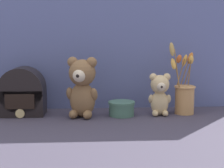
# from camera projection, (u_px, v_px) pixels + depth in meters

# --- Properties ---
(ground_plane) EXTENTS (4.00, 4.00, 0.00)m
(ground_plane) POSITION_uv_depth(u_px,v_px,m) (112.00, 116.00, 1.48)
(ground_plane) COLOR #3D3847
(backdrop_wall) EXTENTS (1.33, 0.02, 0.77)m
(backdrop_wall) POSITION_uv_depth(u_px,v_px,m) (110.00, 26.00, 1.59)
(backdrop_wall) COLOR slate
(backdrop_wall) RESTS_ON ground
(teddy_bear_large) EXTENTS (0.14, 0.13, 0.26)m
(teddy_bear_large) POSITION_uv_depth(u_px,v_px,m) (82.00, 86.00, 1.44)
(teddy_bear_large) COLOR olive
(teddy_bear_large) RESTS_ON ground
(teddy_bear_medium) EXTENTS (0.10, 0.09, 0.18)m
(teddy_bear_medium) POSITION_uv_depth(u_px,v_px,m) (160.00, 93.00, 1.47)
(teddy_bear_medium) COLOR #DBBC84
(teddy_bear_medium) RESTS_ON ground
(flower_vase) EXTENTS (0.13, 0.11, 0.32)m
(flower_vase) POSITION_uv_depth(u_px,v_px,m) (184.00, 94.00, 1.51)
(flower_vase) COLOR tan
(flower_vase) RESTS_ON ground
(vintage_radio) EXTENTS (0.19, 0.13, 0.21)m
(vintage_radio) POSITION_uv_depth(u_px,v_px,m) (23.00, 94.00, 1.48)
(vintage_radio) COLOR black
(vintage_radio) RESTS_ON ground
(decorative_tin_tall) EXTENTS (0.11, 0.11, 0.06)m
(decorative_tin_tall) POSITION_uv_depth(u_px,v_px,m) (122.00, 109.00, 1.47)
(decorative_tin_tall) COLOR #47705B
(decorative_tin_tall) RESTS_ON ground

